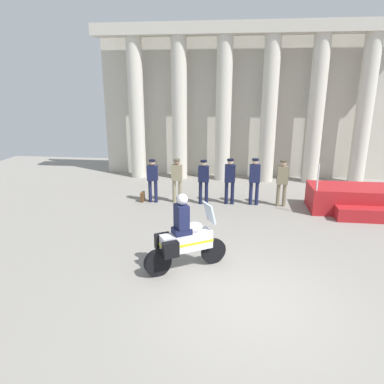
{
  "coord_description": "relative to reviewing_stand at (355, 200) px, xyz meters",
  "views": [
    {
      "loc": [
        -0.38,
        -6.4,
        4.22
      ],
      "look_at": [
        -1.61,
        3.64,
        1.18
      ],
      "focal_mm": 33.15,
      "sensor_mm": 36.0,
      "label": 1
    }
  ],
  "objects": [
    {
      "name": "officer_in_row_2",
      "position": [
        -5.3,
        0.18,
        0.56
      ],
      "size": [
        0.38,
        0.24,
        1.65
      ],
      "rotation": [
        0.0,
        0.0,
        3.14
      ],
      "color": "#141938",
      "rests_on": "ground_plane"
    },
    {
      "name": "officer_in_row_5",
      "position": [
        -2.48,
        0.27,
        0.59
      ],
      "size": [
        0.38,
        0.24,
        1.71
      ],
      "rotation": [
        0.0,
        0.0,
        3.14
      ],
      "color": "#7A7056",
      "rests_on": "ground_plane"
    },
    {
      "name": "officer_in_row_4",
      "position": [
        -3.46,
        0.32,
        0.6
      ],
      "size": [
        0.38,
        0.24,
        1.72
      ],
      "rotation": [
        0.0,
        0.0,
        3.14
      ],
      "color": "#191E42",
      "rests_on": "ground_plane"
    },
    {
      "name": "ground_plane",
      "position": [
        -3.82,
        -5.88,
        -0.42
      ],
      "size": [
        28.0,
        28.0,
        0.0
      ],
      "primitive_type": "plane",
      "color": "gray"
    },
    {
      "name": "motorcycle_with_rider",
      "position": [
        -5.31,
        -4.77,
        0.38
      ],
      "size": [
        1.84,
        1.24,
        1.9
      ],
      "rotation": [
        0.0,
        0.0,
        0.55
      ],
      "color": "black",
      "rests_on": "ground_plane"
    },
    {
      "name": "colonnade_backdrop",
      "position": [
        -3.77,
        4.44,
        3.27
      ],
      "size": [
        13.57,
        1.55,
        6.87
      ],
      "color": "beige",
      "rests_on": "ground_plane"
    },
    {
      "name": "briefcase_on_ground",
      "position": [
        -7.62,
        0.19,
        -0.24
      ],
      "size": [
        0.1,
        0.32,
        0.36
      ],
      "primitive_type": "cube",
      "color": "brown",
      "rests_on": "ground_plane"
    },
    {
      "name": "officer_in_row_1",
      "position": [
        -6.29,
        0.23,
        0.56
      ],
      "size": [
        0.38,
        0.24,
        1.66
      ],
      "rotation": [
        0.0,
        0.0,
        3.14
      ],
      "color": "gray",
      "rests_on": "ground_plane"
    },
    {
      "name": "reviewing_stand",
      "position": [
        0.0,
        0.0,
        0.0
      ],
      "size": [
        3.08,
        1.97,
        1.77
      ],
      "color": "#B21E23",
      "rests_on": "ground_plane"
    },
    {
      "name": "officer_in_row_3",
      "position": [
        -4.35,
        0.3,
        0.58
      ],
      "size": [
        0.38,
        0.24,
        1.7
      ],
      "rotation": [
        0.0,
        0.0,
        3.14
      ],
      "color": "#141938",
      "rests_on": "ground_plane"
    },
    {
      "name": "officer_in_row_0",
      "position": [
        -7.2,
        0.16,
        0.54
      ],
      "size": [
        0.38,
        0.24,
        1.63
      ],
      "rotation": [
        0.0,
        0.0,
        3.14
      ],
      "color": "#191E42",
      "rests_on": "ground_plane"
    }
  ]
}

